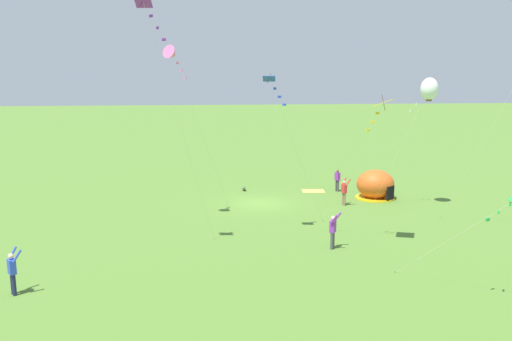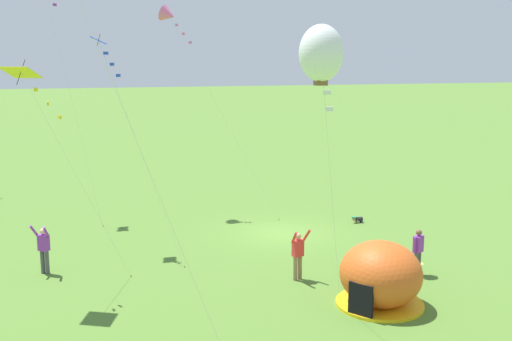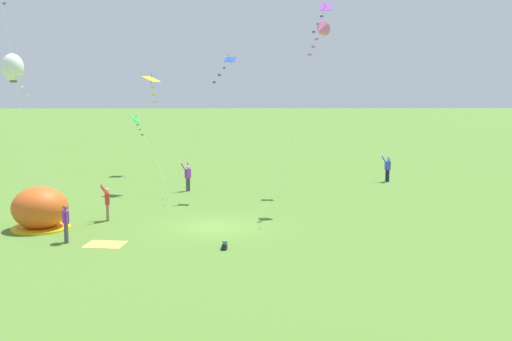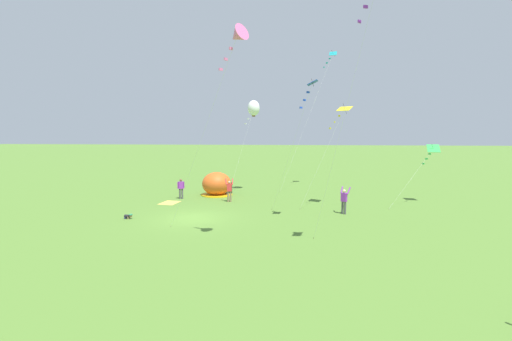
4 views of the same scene
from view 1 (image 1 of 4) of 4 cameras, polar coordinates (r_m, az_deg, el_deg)
ground_plane at (r=34.88m, az=0.46°, el=-3.75°), size 300.00×300.00×0.00m
popup_tent at (r=37.10m, az=13.49°, el=-1.62°), size 2.81×2.81×2.10m
picnic_blanket at (r=38.94m, az=6.56°, el=-2.34°), size 1.85×1.51×0.01m
toddler_crawling at (r=38.75m, az=-1.38°, el=-2.08°), size 0.28×0.55×0.32m
person_far_back at (r=34.59m, az=10.05°, el=-2.33°), size 0.56×0.69×1.89m
person_arms_raised at (r=22.28m, az=-26.07°, el=-10.27°), size 0.67×0.72×1.89m
person_strolling at (r=38.90m, az=9.29°, el=-0.98°), size 0.39×0.53×1.72m
person_center_field at (r=25.61m, az=8.79°, el=-6.72°), size 0.68×0.72×1.89m
kite_yellow at (r=25.25m, az=14.11°, el=7.00°), size 1.65×3.83×7.76m
kite_purple at (r=24.03m, az=-12.19°, el=17.02°), size 3.54×2.58×12.14m
kite_white at (r=34.39m, az=19.20°, el=8.80°), size 3.23×2.55×8.63m
kite_pink at (r=29.61m, az=-9.57°, el=12.98°), size 4.04×5.25×10.43m
kite_blue at (r=26.47m, az=2.03°, el=9.42°), size 4.18×2.96×8.77m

